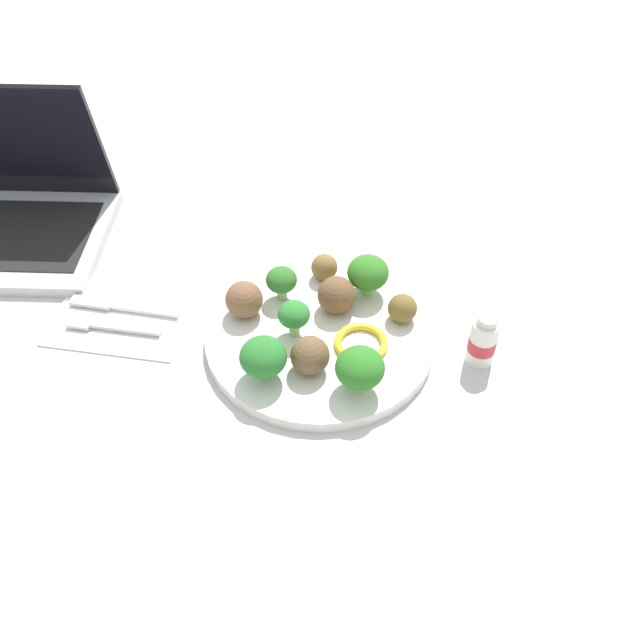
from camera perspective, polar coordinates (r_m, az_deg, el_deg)
ground_plane at (r=0.88m, az=-0.00°, el=-1.66°), size 4.00×4.00×0.00m
plate at (r=0.87m, az=-0.00°, el=-1.30°), size 0.28×0.28×0.02m
broccoli_floret_front_left at (r=0.89m, az=-3.09°, el=3.17°), size 0.04×0.04×0.05m
broccoli_floret_back_left at (r=0.80m, az=-4.55°, el=-2.99°), size 0.05×0.05×0.05m
broccoli_floret_far_rim at (r=0.90m, az=3.85°, el=3.76°), size 0.05×0.05×0.05m
broccoli_floret_mid_right at (r=0.84m, az=-2.10°, el=0.38°), size 0.04×0.04×0.05m
broccoli_floret_center at (r=0.78m, az=3.21°, el=-3.87°), size 0.06×0.06×0.06m
meatball_near_rim at (r=0.88m, az=1.32°, el=2.00°), size 0.05×0.05×0.05m
meatball_back_left at (r=0.88m, az=6.59°, el=0.93°), size 0.04×0.04×0.04m
meatball_center at (r=0.88m, az=-6.08°, el=1.63°), size 0.05×0.05×0.05m
meatball_mid_right at (r=0.93m, az=0.35°, el=4.23°), size 0.03×0.03×0.03m
meatball_front_left at (r=0.81m, az=-0.86°, el=-2.84°), size 0.05×0.05×0.05m
pepper_ring_mid_right at (r=0.85m, az=3.29°, el=-1.84°), size 0.08×0.08×0.01m
napkin at (r=0.94m, az=-15.63°, el=0.08°), size 0.17×0.12×0.01m
fork at (r=0.93m, az=-16.51°, el=-0.42°), size 0.12×0.02×0.01m
knife at (r=0.95m, az=-15.70°, el=1.11°), size 0.15×0.02×0.01m
yogurt_bottle at (r=0.86m, az=12.85°, el=-1.65°), size 0.03×0.03×0.07m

